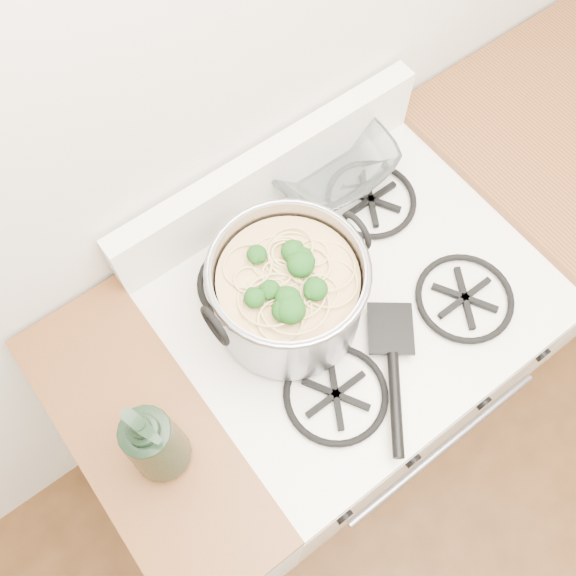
# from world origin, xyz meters

# --- Properties ---
(gas_range) EXTENTS (0.76, 0.66, 0.92)m
(gas_range) POSITION_xyz_m (0.00, 1.26, 0.44)
(gas_range) COLOR white
(gas_range) RESTS_ON ground
(counter_left) EXTENTS (0.25, 0.65, 0.92)m
(counter_left) POSITION_xyz_m (-0.51, 1.26, 0.46)
(counter_left) COLOR silver
(counter_left) RESTS_ON ground
(counter_right) EXTENTS (1.00, 0.65, 0.92)m
(counter_right) POSITION_xyz_m (0.88, 1.26, 0.46)
(counter_right) COLOR silver
(counter_right) RESTS_ON ground
(stock_pot) EXTENTS (0.33, 0.30, 0.20)m
(stock_pot) POSITION_xyz_m (-0.14, 1.30, 1.02)
(stock_pot) COLOR gray
(stock_pot) RESTS_ON gas_range
(spatula) EXTENTS (0.42, 0.42, 0.02)m
(spatula) POSITION_xyz_m (-0.00, 1.15, 0.94)
(spatula) COLOR black
(spatula) RESTS_ON gas_range
(glass_bowl) EXTENTS (0.12, 0.12, 0.03)m
(glass_bowl) POSITION_xyz_m (0.13, 1.54, 0.94)
(glass_bowl) COLOR white
(glass_bowl) RESTS_ON gas_range
(bottle) EXTENTS (0.13, 0.13, 0.27)m
(bottle) POSITION_xyz_m (-0.49, 1.21, 1.05)
(bottle) COLOR black
(bottle) RESTS_ON counter_left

